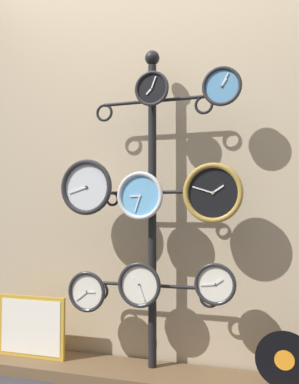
# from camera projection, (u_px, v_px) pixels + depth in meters

# --- Properties ---
(shop_wall) EXTENTS (4.40, 0.04, 2.80)m
(shop_wall) POSITION_uv_depth(u_px,v_px,m) (161.00, 136.00, 2.75)
(shop_wall) COLOR tan
(shop_wall) RESTS_ON ground_plane
(low_shelf) EXTENTS (2.20, 0.36, 0.06)m
(low_shelf) POSITION_uv_depth(u_px,v_px,m) (149.00, 376.00, 2.47)
(low_shelf) COLOR brown
(low_shelf) RESTS_ON ground_plane
(display_stand) EXTENTS (0.77, 0.40, 1.88)m
(display_stand) POSITION_uv_depth(u_px,v_px,m) (152.00, 255.00, 2.56)
(display_stand) COLOR black
(display_stand) RESTS_ON ground_plane
(clock_top_center) EXTENTS (0.20, 0.04, 0.20)m
(clock_top_center) POSITION_uv_depth(u_px,v_px,m) (152.00, 89.00, 2.50)
(clock_top_center) COLOR black
(clock_top_right) EXTENTS (0.22, 0.04, 0.22)m
(clock_top_right) POSITION_uv_depth(u_px,v_px,m) (222.00, 86.00, 2.39)
(clock_top_right) COLOR #4C84B2
(clock_middle_left) EXTENTS (0.33, 0.04, 0.33)m
(clock_middle_left) POSITION_uv_depth(u_px,v_px,m) (87.00, 187.00, 2.62)
(clock_middle_left) COLOR silver
(clock_middle_center) EXTENTS (0.27, 0.04, 0.27)m
(clock_middle_center) POSITION_uv_depth(u_px,v_px,m) (140.00, 196.00, 2.50)
(clock_middle_center) COLOR #60A8DB
(clock_middle_right) EXTENTS (0.32, 0.04, 0.32)m
(clock_middle_right) POSITION_uv_depth(u_px,v_px,m) (213.00, 193.00, 2.38)
(clock_middle_right) COLOR black
(clock_bottom_left) EXTENTS (0.24, 0.04, 0.24)m
(clock_bottom_left) POSITION_uv_depth(u_px,v_px,m) (87.00, 292.00, 2.59)
(clock_bottom_left) COLOR silver
(clock_bottom_center) EXTENTS (0.25, 0.04, 0.25)m
(clock_bottom_center) POSITION_uv_depth(u_px,v_px,m) (140.00, 285.00, 2.50)
(clock_bottom_center) COLOR silver
(clock_bottom_right) EXTENTS (0.22, 0.04, 0.22)m
(clock_bottom_right) POSITION_uv_depth(u_px,v_px,m) (215.00, 284.00, 2.37)
(clock_bottom_right) COLOR silver
(vinyl_record) EXTENTS (0.29, 0.01, 0.29)m
(vinyl_record) POSITION_uv_depth(u_px,v_px,m) (284.00, 360.00, 2.21)
(vinyl_record) COLOR black
(vinyl_record) RESTS_ON low_shelf
(picture_frame) EXTENTS (0.45, 0.02, 0.37)m
(picture_frame) POSITION_uv_depth(u_px,v_px,m) (31.00, 327.00, 2.71)
(picture_frame) COLOR gold
(picture_frame) RESTS_ON low_shelf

